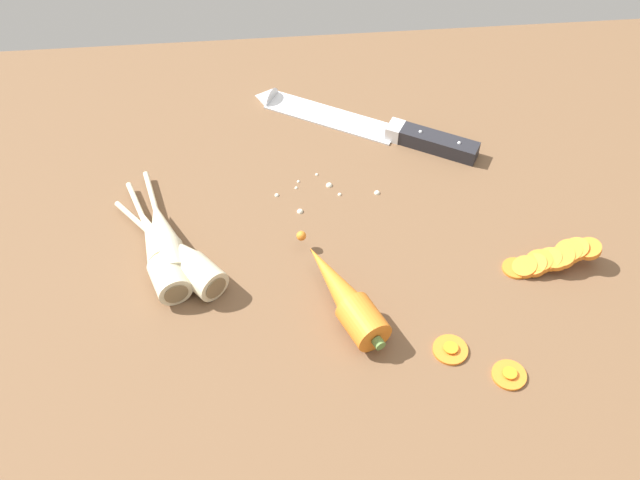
% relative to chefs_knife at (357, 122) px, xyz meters
% --- Properties ---
extents(ground_plane, '(1.20, 0.90, 0.04)m').
position_rel_chefs_knife_xyz_m(ground_plane, '(-0.08, -0.21, -0.03)').
color(ground_plane, brown).
extents(chefs_knife, '(0.32, 0.20, 0.04)m').
position_rel_chefs_knife_xyz_m(chefs_knife, '(0.00, 0.00, 0.00)').
color(chefs_knife, silver).
rests_on(chefs_knife, ground_plane).
extents(whole_carrot, '(0.10, 0.17, 0.04)m').
position_rel_chefs_knife_xyz_m(whole_carrot, '(-0.06, -0.32, 0.01)').
color(whole_carrot, orange).
rests_on(whole_carrot, ground_plane).
extents(parsnip_front, '(0.15, 0.17, 0.04)m').
position_rel_chefs_knife_xyz_m(parsnip_front, '(-0.24, -0.24, 0.01)').
color(parsnip_front, beige).
rests_on(parsnip_front, ground_plane).
extents(parsnip_mid_left, '(0.07, 0.19, 0.04)m').
position_rel_chefs_knife_xyz_m(parsnip_mid_left, '(-0.26, -0.21, 0.01)').
color(parsnip_mid_left, beige).
rests_on(parsnip_mid_left, ground_plane).
extents(parsnip_mid_right, '(0.09, 0.20, 0.04)m').
position_rel_chefs_knife_xyz_m(parsnip_mid_right, '(-0.27, -0.24, 0.01)').
color(parsnip_mid_right, beige).
rests_on(parsnip_mid_right, ground_plane).
extents(carrot_slice_stack, '(0.12, 0.04, 0.04)m').
position_rel_chefs_knife_xyz_m(carrot_slice_stack, '(0.20, -0.28, 0.01)').
color(carrot_slice_stack, orange).
rests_on(carrot_slice_stack, ground_plane).
extents(carrot_slice_stray_near, '(0.04, 0.04, 0.01)m').
position_rel_chefs_knife_xyz_m(carrot_slice_stray_near, '(0.05, -0.39, -0.00)').
color(carrot_slice_stray_near, orange).
rests_on(carrot_slice_stray_near, ground_plane).
extents(carrot_slice_stray_mid, '(0.04, 0.04, 0.01)m').
position_rel_chefs_knife_xyz_m(carrot_slice_stray_mid, '(0.11, -0.43, -0.00)').
color(carrot_slice_stray_mid, orange).
rests_on(carrot_slice_stray_mid, ground_plane).
extents(mince_crumbs, '(0.14, 0.07, 0.01)m').
position_rel_chefs_knife_xyz_m(mince_crumbs, '(-0.06, -0.14, -0.00)').
color(mince_crumbs, silver).
rests_on(mince_crumbs, ground_plane).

